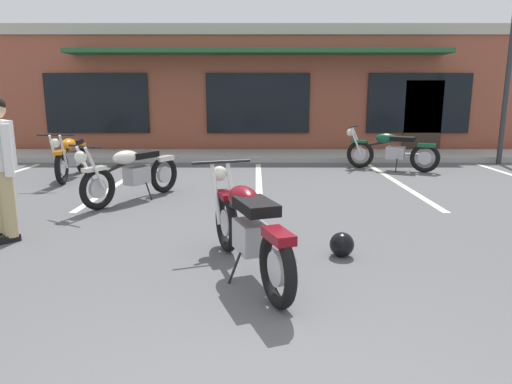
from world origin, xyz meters
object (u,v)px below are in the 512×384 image
(motorcycle_blue_standard, at_px, (132,172))
(motorcycle_green_cafe_racer, at_px, (391,150))
(person_in_shorts_foreground, at_px, (0,160))
(motorcycle_foreground_classic, at_px, (247,227))
(motorcycle_red_sportbike, at_px, (71,156))
(helmet_on_pavement, at_px, (342,244))

(motorcycle_blue_standard, height_order, motorcycle_green_cafe_racer, same)
(motorcycle_green_cafe_racer, distance_m, person_in_shorts_foreground, 7.94)
(motorcycle_foreground_classic, distance_m, motorcycle_red_sportbike, 6.36)
(motorcycle_blue_standard, bearing_deg, motorcycle_red_sportbike, 131.00)
(motorcycle_green_cafe_racer, height_order, person_in_shorts_foreground, person_in_shorts_foreground)
(person_in_shorts_foreground, xyz_separation_m, helmet_on_pavement, (3.83, -0.57, -0.82))
(motorcycle_red_sportbike, relative_size, motorcycle_blue_standard, 1.12)
(motorcycle_red_sportbike, xyz_separation_m, motorcycle_green_cafe_racer, (6.85, 1.07, 0.00))
(motorcycle_blue_standard, xyz_separation_m, motorcycle_green_cafe_racer, (5.06, 3.13, 0.00))
(motorcycle_blue_standard, distance_m, helmet_on_pavement, 3.93)
(motorcycle_foreground_classic, bearing_deg, motorcycle_green_cafe_racer, 63.24)
(helmet_on_pavement, bearing_deg, motorcycle_foreground_classic, -154.02)
(motorcycle_red_sportbike, distance_m, helmet_on_pavement, 6.64)
(helmet_on_pavement, bearing_deg, person_in_shorts_foreground, 171.48)
(motorcycle_foreground_classic, xyz_separation_m, motorcycle_red_sportbike, (-3.70, 5.17, 0.00))
(motorcycle_foreground_classic, xyz_separation_m, person_in_shorts_foreground, (-2.84, 1.06, 0.49))
(motorcycle_foreground_classic, relative_size, helmet_on_pavement, 7.79)
(motorcycle_blue_standard, height_order, helmet_on_pavement, motorcycle_blue_standard)
(motorcycle_red_sportbike, distance_m, motorcycle_blue_standard, 2.73)
(motorcycle_blue_standard, relative_size, motorcycle_green_cafe_racer, 0.97)
(person_in_shorts_foreground, distance_m, helmet_on_pavement, 3.96)
(motorcycle_green_cafe_racer, xyz_separation_m, helmet_on_pavement, (-2.16, -5.76, -0.33))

